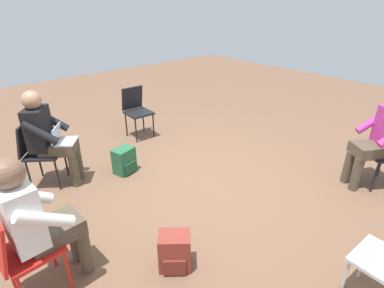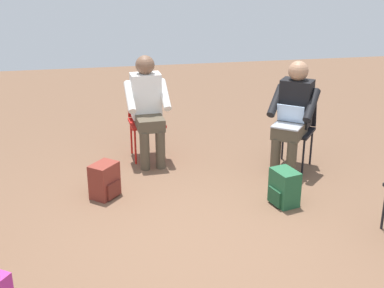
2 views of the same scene
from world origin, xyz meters
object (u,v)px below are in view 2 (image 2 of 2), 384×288
object	(u,v)px
chair_south	(146,116)
chair_southwest	(296,124)
backpack_near_laptop_user	(105,182)
person_in_white	(148,104)
backpack_by_empty_chair	(284,189)
person_with_laptop	(293,112)

from	to	relation	value
chair_south	chair_southwest	world-z (taller)	same
chair_south	backpack_near_laptop_user	world-z (taller)	chair_south
chair_south	person_in_white	size ratio (longest dim) A/B	0.69
chair_south	chair_southwest	distance (m)	1.76
chair_southwest	person_in_white	size ratio (longest dim) A/B	0.69
chair_south	backpack_near_laptop_user	xyz separation A→B (m)	(0.53, 1.05, -0.34)
chair_south	backpack_near_laptop_user	bearing A→B (deg)	59.33
backpack_by_empty_chair	chair_south	bearing A→B (deg)	-51.63
chair_south	person_with_laptop	distance (m)	1.73
person_in_white	backpack_near_laptop_user	world-z (taller)	person_in_white
chair_south	backpack_by_empty_chair	distance (m)	1.98
chair_south	backpack_by_empty_chair	bearing A→B (deg)	124.60
chair_southwest	backpack_by_empty_chair	xyz separation A→B (m)	(0.45, 0.93, -0.34)
chair_south	person_in_white	bearing A→B (deg)	90.00
person_in_white	backpack_near_laptop_user	bearing A→B (deg)	54.62
person_with_laptop	person_in_white	size ratio (longest dim) A/B	1.00
person_with_laptop	backpack_by_empty_chair	distance (m)	1.02
chair_south	person_with_laptop	bearing A→B (deg)	150.90
person_with_laptop	backpack_near_laptop_user	size ratio (longest dim) A/B	3.44
chair_south	person_in_white	world-z (taller)	person_in_white
chair_southwest	backpack_by_empty_chair	size ratio (longest dim) A/B	2.36
chair_southwest	person_in_white	bearing A→B (deg)	21.91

